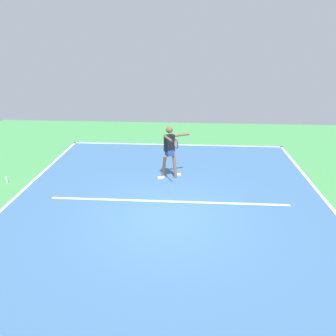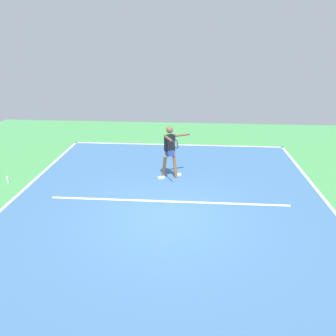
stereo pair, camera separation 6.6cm
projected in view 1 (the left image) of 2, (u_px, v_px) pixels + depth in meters
The scene contains 8 objects.
ground_plane at pixel (166, 217), 8.80m from camera, with size 20.96×20.96×0.00m, color #428E4C.
court_surface at pixel (166, 217), 8.80m from camera, with size 9.57×12.86×0.00m, color #38608E.
court_line_baseline_near at pixel (176, 145), 14.69m from camera, with size 9.57×0.10×0.01m, color white.
court_line_sideline_right at pixel (0, 211), 9.09m from camera, with size 0.10×12.86×0.01m, color white.
court_line_service at pixel (168, 201), 9.63m from camera, with size 7.18×0.10×0.01m, color white.
court_line_centre_mark at pixel (176, 146), 14.51m from camera, with size 0.10×0.30×0.01m, color white.
tennis_player at pixel (170, 149), 10.87m from camera, with size 1.09×1.41×1.85m.
water_bottle at pixel (7, 180), 10.81m from camera, with size 0.07×0.07×0.22m, color white.
Camera 1 is at (-0.55, 7.62, 4.58)m, focal length 34.31 mm.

